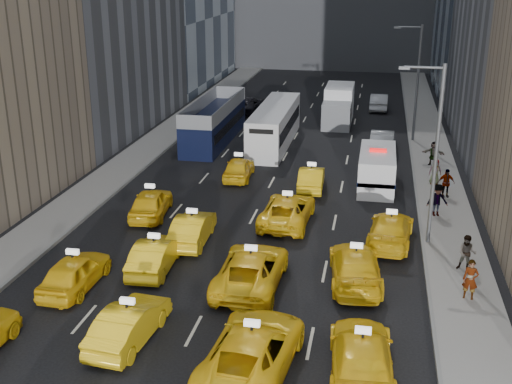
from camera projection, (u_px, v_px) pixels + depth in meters
ground at (178, 361)px, 22.77m from camera, size 160.00×160.00×0.00m
sidewalk_west at (144, 152)px, 47.73m from camera, size 3.00×90.00×0.15m
sidewalk_east at (434, 168)px, 43.99m from camera, size 3.00×90.00×0.15m
curb_west at (162, 152)px, 47.46m from camera, size 0.15×90.00×0.18m
curb_east at (413, 166)px, 44.25m from camera, size 0.15×90.00×0.18m
streetlight_near at (434, 150)px, 30.58m from camera, size 2.15×0.22×9.00m
streetlight_far at (416, 79)px, 49.07m from camera, size 2.15×0.22×9.00m
taxi_5 at (129, 324)px, 23.71m from camera, size 1.95×4.58×1.47m
taxi_6 at (252, 350)px, 21.94m from camera, size 3.33×6.23×1.66m
taxi_7 at (362, 356)px, 21.73m from camera, size 2.51×5.43×1.53m
taxi_8 at (75, 272)px, 27.62m from camera, size 1.85×4.45×1.50m
taxi_9 at (155, 255)px, 29.32m from camera, size 1.78×4.52×1.46m
taxi_10 at (251, 269)px, 27.80m from camera, size 2.71×5.76×1.59m
taxi_11 at (355, 266)px, 28.11m from camera, size 2.73×5.56×1.55m
taxi_12 at (151, 203)px, 35.57m from camera, size 2.36×4.71×1.54m
taxi_13 at (193, 228)px, 32.22m from camera, size 1.73×4.52×1.47m
taxi_14 at (287, 210)px, 34.58m from camera, size 2.70×5.48×1.50m
taxi_15 at (391, 229)px, 32.09m from camera, size 2.55×5.26×1.48m
taxi_16 at (239, 168)px, 41.78m from camera, size 1.90×4.28×1.43m
taxi_17 at (311, 178)px, 39.86m from camera, size 1.66×4.31×1.40m
nypd_van at (377, 170)px, 40.16m from camera, size 2.61×5.85×2.45m
double_decker at (214, 121)px, 50.30m from camera, size 3.54×11.48×3.29m
city_bus at (275, 126)px, 49.46m from camera, size 3.16×11.71×2.99m
box_truck at (339, 105)px, 56.12m from camera, size 2.95×7.10×3.16m
misc_car_0 at (382, 140)px, 48.02m from camera, size 1.87×4.88×1.59m
misc_car_1 at (248, 105)px, 60.23m from camera, size 3.09×5.73×1.53m
misc_car_2 at (343, 95)px, 64.73m from camera, size 2.58×5.55×1.57m
misc_car_3 at (286, 97)px, 64.17m from camera, size 1.87×4.22×1.41m
misc_car_4 at (379, 102)px, 61.50m from camera, size 1.73×4.74×1.55m
pedestrian_0 at (470, 280)px, 26.42m from camera, size 0.70×0.54×1.73m
pedestrian_1 at (467, 253)px, 28.88m from camera, size 0.90×0.61×1.68m
pedestrian_2 at (437, 200)px, 35.16m from camera, size 1.25×0.75×1.81m
pedestrian_3 at (446, 183)px, 38.02m from camera, size 1.08×0.64×1.73m
pedestrian_4 at (435, 172)px, 40.22m from camera, size 0.83×0.50×1.63m
pedestrian_5 at (433, 153)px, 44.05m from camera, size 1.60×0.83×1.66m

